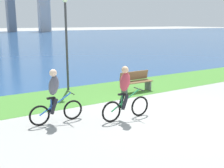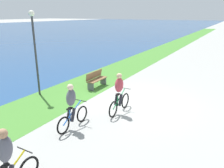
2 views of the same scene
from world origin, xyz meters
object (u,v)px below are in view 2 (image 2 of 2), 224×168
Objects in this scene: cyclist_trailing at (72,107)px; cyclist_distant_rear at (8,162)px; cyclist_lead at (119,94)px; lamppost_tall at (34,42)px; bench_near_path at (96,79)px.

cyclist_distant_rear is (-3.13, -0.75, -0.00)m from cyclist_trailing.
cyclist_lead is 4.95m from lamppost_tall.
cyclist_lead is at bearing -23.19° from cyclist_trailing.
cyclist_lead reaches higher than cyclist_trailing.
cyclist_trailing reaches higher than bench_near_path.
cyclist_lead is 0.43× the size of lamppost_tall.
cyclist_trailing is 1.03× the size of cyclist_distant_rear.
cyclist_trailing is 4.80m from bench_near_path.
bench_near_path is at bearing 48.39° from cyclist_lead.
cyclist_trailing is 3.22m from cyclist_distant_rear.
bench_near_path is at bearing -37.46° from lamppost_tall.
bench_near_path is 0.36× the size of lamppost_tall.
cyclist_lead is 1.04× the size of cyclist_trailing.
lamppost_tall reaches higher than cyclist_trailing.
cyclist_trailing is at bearing 13.42° from cyclist_distant_rear.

